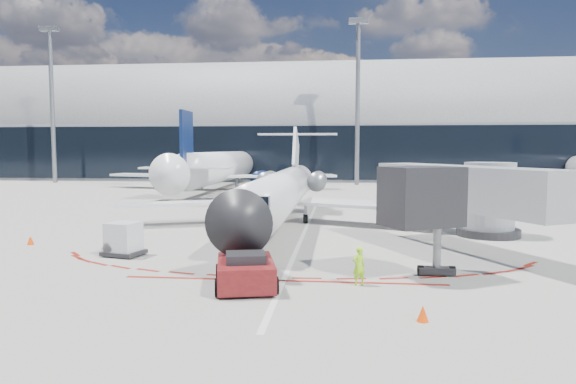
# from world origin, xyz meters

# --- Properties ---
(ground) EXTENTS (260.00, 260.00, 0.00)m
(ground) POSITION_xyz_m (0.00, 0.00, 0.00)
(ground) COLOR gray
(ground) RESTS_ON ground
(apron_centerline) EXTENTS (0.25, 40.00, 0.01)m
(apron_centerline) POSITION_xyz_m (0.00, 2.00, 0.01)
(apron_centerline) COLOR silver
(apron_centerline) RESTS_ON ground
(apron_stop_bar) EXTENTS (14.00, 0.25, 0.01)m
(apron_stop_bar) POSITION_xyz_m (0.00, -11.50, 0.01)
(apron_stop_bar) COLOR maroon
(apron_stop_bar) RESTS_ON ground
(terminal_building) EXTENTS (150.00, 24.15, 24.00)m
(terminal_building) POSITION_xyz_m (0.00, 64.97, 8.52)
(terminal_building) COLOR #989B9E
(terminal_building) RESTS_ON ground
(jet_bridge) EXTENTS (10.03, 15.20, 4.90)m
(jet_bridge) POSITION_xyz_m (9.79, -3.01, 3.01)
(jet_bridge) COLOR gray
(jet_bridge) RESTS_ON ground
(light_mast_west) EXTENTS (0.70, 0.70, 25.00)m
(light_mast_west) POSITION_xyz_m (-45.00, 48.00, 12.50)
(light_mast_west) COLOR gray
(light_mast_west) RESTS_ON ground
(light_mast_centre) EXTENTS (0.70, 0.70, 25.00)m
(light_mast_centre) POSITION_xyz_m (5.00, 48.00, 12.50)
(light_mast_centre) COLOR gray
(light_mast_centre) RESTS_ON ground
(regional_jet) EXTENTS (25.11, 30.96, 7.75)m
(regional_jet) POSITION_xyz_m (-1.83, 4.26, 2.59)
(regional_jet) COLOR white
(regional_jet) RESTS_ON ground
(pushback_tug) EXTENTS (3.10, 5.85, 1.49)m
(pushback_tug) POSITION_xyz_m (-1.43, -12.68, 0.66)
(pushback_tug) COLOR #520B13
(pushback_tug) RESTS_ON ground
(ramp_worker) EXTENTS (0.71, 0.63, 1.64)m
(ramp_worker) POSITION_xyz_m (3.21, -11.89, 0.82)
(ramp_worker) COLOR #A1F419
(ramp_worker) RESTS_ON ground
(uld_container) EXTENTS (2.23, 2.02, 1.79)m
(uld_container) POSITION_xyz_m (-9.01, -7.20, 0.88)
(uld_container) COLOR black
(uld_container) RESTS_ON ground
(safety_cone_left) EXTENTS (0.40, 0.40, 0.55)m
(safety_cone_left) POSITION_xyz_m (-15.83, -4.76, 0.28)
(safety_cone_left) COLOR #FF4405
(safety_cone_left) RESTS_ON ground
(safety_cone_right) EXTENTS (0.40, 0.40, 0.55)m
(safety_cone_right) POSITION_xyz_m (5.15, -16.24, 0.27)
(safety_cone_right) COLOR #FF4405
(safety_cone_right) RESTS_ON ground
(bg_airliner_0) EXTENTS (38.01, 40.25, 12.30)m
(bg_airliner_0) POSITION_xyz_m (-14.43, 38.28, 6.15)
(bg_airliner_0) COLOR white
(bg_airliner_0) RESTS_ON ground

